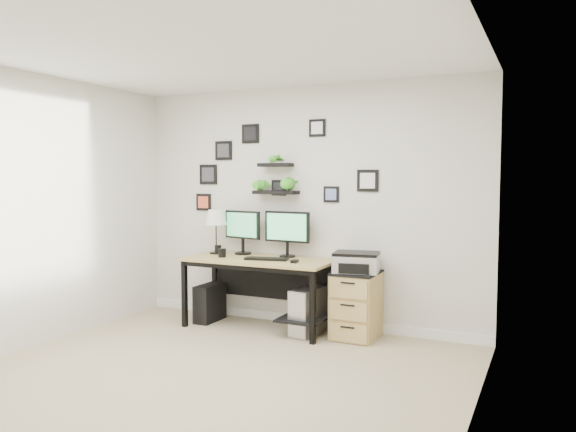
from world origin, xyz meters
The scene contains 14 objects.
room centered at (0.00, 1.98, 0.05)m, with size 4.00×4.00×4.00m.
desk centered at (-0.33, 1.67, 0.63)m, with size 1.60×0.70×0.75m.
monitor_left centered at (-0.69, 1.85, 1.04)m, with size 0.48×0.22×0.49m.
monitor_right centered at (-0.14, 1.86, 1.05)m, with size 0.54×0.18×0.50m.
keyboard centered at (-0.24, 1.58, 0.76)m, with size 0.46×0.15×0.02m, color black.
mouse centered at (0.10, 1.53, 0.76)m, with size 0.06×0.10×0.03m, color black.
table_lamp centered at (-0.99, 1.77, 1.15)m, with size 0.24×0.24×0.50m.
mug centered at (-0.77, 1.55, 0.80)m, with size 0.08×0.08×0.09m, color black.
pen_cup centered at (-0.96, 1.77, 0.80)m, with size 0.08×0.08×0.10m, color black.
pc_tower_black centered at (-1.00, 1.65, 0.21)m, with size 0.18×0.41×0.41m, color black.
pc_tower_grey centered at (0.21, 1.64, 0.24)m, with size 0.27×0.51×0.48m.
file_cabinet centered at (0.69, 1.72, 0.34)m, with size 0.43×0.53×0.67m.
printer centered at (0.70, 1.70, 0.77)m, with size 0.49×0.42×0.20m.
wall_decor centered at (-0.33, 1.93, 1.66)m, with size 2.23×0.18×1.01m.
Camera 1 is at (2.45, -3.60, 1.62)m, focal length 35.00 mm.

